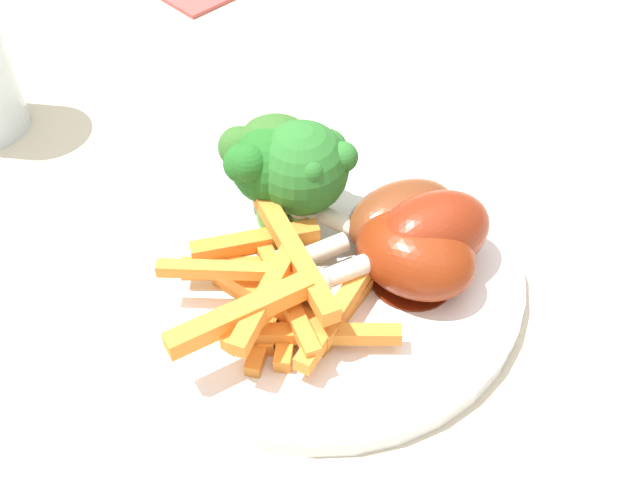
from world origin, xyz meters
The scene contains 9 objects.
dining_table centered at (0.00, 0.00, 0.66)m, with size 1.27×0.89×0.76m.
dinner_plate centered at (-0.06, 0.06, 0.76)m, with size 0.26×0.26×0.01m, color white.
broccoli_floret_front centered at (-0.02, 0.09, 0.82)m, with size 0.05×0.05×0.07m.
broccoli_floret_middle centered at (-0.02, 0.06, 0.82)m, with size 0.07×0.06×0.08m.
broccoli_floret_back centered at (0.00, 0.08, 0.81)m, with size 0.06×0.07×0.07m.
carrot_fries_pile centered at (-0.10, 0.09, 0.79)m, with size 0.12×0.14×0.04m.
chicken_drumstick_near centered at (-0.05, 0.01, 0.79)m, with size 0.07×0.13×0.04m.
chicken_drumstick_far centered at (-0.07, 0.00, 0.80)m, with size 0.07×0.13×0.05m.
chicken_drumstick_extra centered at (-0.08, 0.01, 0.79)m, with size 0.11×0.12×0.04m.
Camera 1 is at (-0.37, 0.10, 1.12)m, focal length 42.62 mm.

